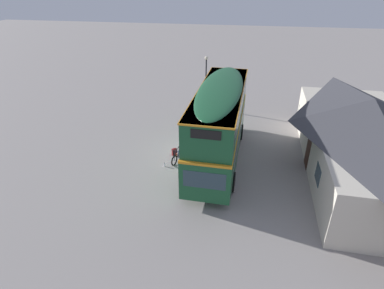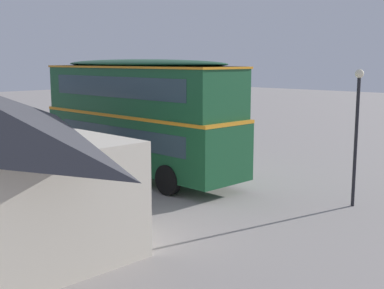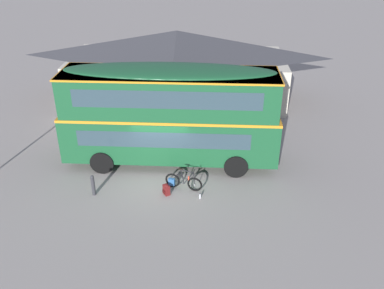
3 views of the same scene
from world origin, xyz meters
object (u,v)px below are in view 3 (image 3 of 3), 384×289
Objects in this scene: double_decker_bus at (170,112)px; backpack_on_ground at (166,189)px; water_bottle_clear_plastic at (200,196)px; kerb_bollard at (93,185)px; touring_bicycle at (182,182)px.

backpack_on_ground is at bearing -90.58° from double_decker_bus.
water_bottle_clear_plastic is (1.42, -3.07, -2.52)m from double_decker_bus.
water_bottle_clear_plastic is 0.26× the size of kerb_bollard.
backpack_on_ground is at bearing -147.61° from touring_bicycle.
kerb_bollard reaches higher than backpack_on_ground.
water_bottle_clear_plastic is 4.58m from kerb_bollard.
backpack_on_ground is 3.12m from kerb_bollard.
kerb_bollard is at bearing -137.45° from double_decker_bus.
kerb_bollard is (-3.11, -0.10, 0.24)m from backpack_on_ground.
double_decker_bus is at bearing 114.86° from water_bottle_clear_plastic.
touring_bicycle is 0.79m from backpack_on_ground.
backpack_on_ground is 1.48m from water_bottle_clear_plastic.
kerb_bollard is at bearing 177.71° from water_bottle_clear_plastic.
double_decker_bus is 6.08× the size of touring_bicycle.
touring_bicycle is 6.53× the size of water_bottle_clear_plastic.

